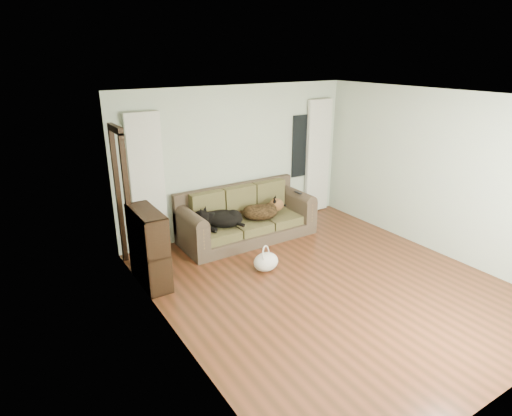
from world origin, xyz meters
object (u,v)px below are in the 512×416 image
dog_black_lab (221,219)px  tote_bag (266,261)px  dog_shepherd (262,211)px  sofa (247,215)px  bookshelf (149,251)px

dog_black_lab → tote_bag: dog_black_lab is taller
dog_black_lab → tote_bag: size_ratio=1.68×
dog_black_lab → dog_shepherd: bearing=32.2°
sofa → bookshelf: 2.06m
dog_shepherd → bookshelf: 2.28m
sofa → tote_bag: 1.27m
tote_bag → bookshelf: bookshelf is taller
dog_black_lab → tote_bag: bearing=-46.0°
sofa → bookshelf: (-1.97, -0.59, 0.05)m
dog_shepherd → bookshelf: size_ratio=0.60×
sofa → dog_shepherd: (0.25, -0.08, 0.04)m
dog_shepherd → tote_bag: bearing=80.8°
dog_black_lab → dog_shepherd: (0.78, -0.07, 0.01)m
bookshelf → dog_black_lab: bearing=26.9°
dog_black_lab → bookshelf: 1.55m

